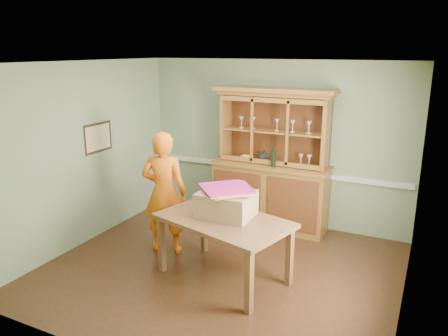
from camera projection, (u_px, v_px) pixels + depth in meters
The scene contains 14 objects.
floor at pixel (220, 269), 5.85m from camera, with size 4.50×4.50×0.00m, color #442815.
ceiling at pixel (220, 63), 5.14m from camera, with size 4.50×4.50×0.00m, color white.
wall_back at pixel (274, 143), 7.22m from camera, with size 4.50×4.50×0.00m, color gray.
wall_left at pixel (84, 154), 6.45m from camera, with size 4.00×4.00×0.00m, color gray.
wall_right at pixel (413, 199), 4.54m from camera, with size 4.00×4.00×0.00m, color gray.
wall_front at pixel (116, 230), 3.76m from camera, with size 4.50×4.50×0.00m, color gray.
chair_rail at pixel (273, 170), 7.32m from camera, with size 4.41×0.05×0.08m, color silver.
framed_map at pixel (98, 138), 6.65m from camera, with size 0.03×0.60×0.46m.
window_panel at pixel (411, 193), 4.25m from camera, with size 0.03×0.96×1.36m.
china_hutch at pixel (271, 179), 7.12m from camera, with size 1.93×0.64×2.27m.
dining_table at pixel (224, 226), 5.46m from camera, with size 1.83×1.37×0.82m.
cardboard_box at pixel (226, 204), 5.49m from camera, with size 0.67×0.54×0.31m, color #AE7D59.
kite_stack at pixel (228, 189), 5.48m from camera, with size 0.80×0.80×0.05m.
person at pixel (164, 193), 6.19m from camera, with size 0.65×0.42×1.77m, color orange.
Camera 1 is at (2.37, -4.72, 2.86)m, focal length 35.00 mm.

